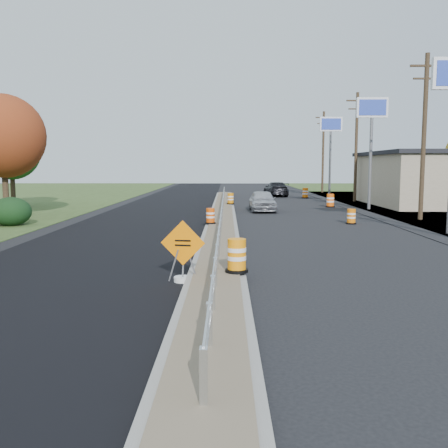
{
  "coord_description": "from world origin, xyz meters",
  "views": [
    {
      "loc": [
        0.28,
        -19.82,
        3.12
      ],
      "look_at": [
        0.18,
        -2.51,
        1.1
      ],
      "focal_mm": 40.0,
      "sensor_mm": 36.0,
      "label": 1
    }
  ],
  "objects_px": {
    "barrel_median_near": "(237,256)",
    "barrel_shoulder_mid": "(330,201)",
    "car_dark_far": "(276,189)",
    "barrel_median_far": "(231,199)",
    "car_silver": "(262,201)",
    "caution_sign": "(183,266)",
    "barrel_shoulder_near": "(351,217)",
    "barrel_median_mid": "(210,216)",
    "barrel_shoulder_far": "(305,193)"
  },
  "relations": [
    {
      "from": "barrel_median_mid",
      "to": "barrel_shoulder_far",
      "type": "xyz_separation_m",
      "value": [
        8.44,
        23.58,
        -0.13
      ]
    },
    {
      "from": "caution_sign",
      "to": "barrel_median_far",
      "type": "height_order",
      "value": "caution_sign"
    },
    {
      "from": "caution_sign",
      "to": "barrel_shoulder_near",
      "type": "xyz_separation_m",
      "value": [
        7.9,
        13.62,
        -0.04
      ]
    },
    {
      "from": "caution_sign",
      "to": "car_silver",
      "type": "bearing_deg",
      "value": 89.22
    },
    {
      "from": "barrel_median_far",
      "to": "car_silver",
      "type": "relative_size",
      "value": 0.2
    },
    {
      "from": "barrel_median_near",
      "to": "barrel_shoulder_near",
      "type": "xyz_separation_m",
      "value": [
        6.45,
        13.41,
        -0.28
      ]
    },
    {
      "from": "barrel_shoulder_mid",
      "to": "car_silver",
      "type": "relative_size",
      "value": 0.24
    },
    {
      "from": "barrel_median_mid",
      "to": "car_dark_far",
      "type": "relative_size",
      "value": 0.15
    },
    {
      "from": "barrel_shoulder_far",
      "to": "car_dark_far",
      "type": "relative_size",
      "value": 0.2
    },
    {
      "from": "barrel_median_near",
      "to": "barrel_shoulder_mid",
      "type": "xyz_separation_m",
      "value": [
        7.58,
        24.41,
        -0.19
      ]
    },
    {
      "from": "car_silver",
      "to": "car_dark_far",
      "type": "relative_size",
      "value": 0.84
    },
    {
      "from": "car_silver",
      "to": "car_dark_far",
      "type": "bearing_deg",
      "value": 80.08
    },
    {
      "from": "barrel_median_far",
      "to": "barrel_median_mid",
      "type": "bearing_deg",
      "value": -94.88
    },
    {
      "from": "caution_sign",
      "to": "barrel_shoulder_far",
      "type": "distance_m",
      "value": 36.4
    },
    {
      "from": "car_dark_far",
      "to": "barrel_median_mid",
      "type": "bearing_deg",
      "value": 74.32
    },
    {
      "from": "caution_sign",
      "to": "barrel_shoulder_far",
      "type": "bearing_deg",
      "value": 84.95
    },
    {
      "from": "car_dark_far",
      "to": "barrel_shoulder_mid",
      "type": "bearing_deg",
      "value": 98.2
    },
    {
      "from": "caution_sign",
      "to": "barrel_shoulder_mid",
      "type": "distance_m",
      "value": 26.22
    },
    {
      "from": "barrel_median_near",
      "to": "car_dark_far",
      "type": "distance_m",
      "value": 38.5
    },
    {
      "from": "barrel_median_far",
      "to": "barrel_shoulder_mid",
      "type": "height_order",
      "value": "barrel_median_far"
    },
    {
      "from": "barrel_shoulder_far",
      "to": "car_dark_far",
      "type": "height_order",
      "value": "car_dark_far"
    },
    {
      "from": "barrel_shoulder_near",
      "to": "car_silver",
      "type": "bearing_deg",
      "value": 119.21
    },
    {
      "from": "caution_sign",
      "to": "car_dark_far",
      "type": "distance_m",
      "value": 38.91
    },
    {
      "from": "barrel_median_near",
      "to": "barrel_median_mid",
      "type": "xyz_separation_m",
      "value": [
        -1.1,
        11.53,
        -0.07
      ]
    },
    {
      "from": "barrel_shoulder_near",
      "to": "barrel_shoulder_mid",
      "type": "relative_size",
      "value": 0.81
    },
    {
      "from": "caution_sign",
      "to": "barrel_median_mid",
      "type": "relative_size",
      "value": 2.15
    },
    {
      "from": "barrel_median_near",
      "to": "barrel_shoulder_near",
      "type": "bearing_deg",
      "value": 64.31
    },
    {
      "from": "barrel_median_far",
      "to": "car_dark_far",
      "type": "distance_m",
      "value": 14.59
    },
    {
      "from": "barrel_shoulder_mid",
      "to": "car_silver",
      "type": "height_order",
      "value": "car_silver"
    },
    {
      "from": "barrel_median_mid",
      "to": "barrel_shoulder_far",
      "type": "distance_m",
      "value": 25.05
    },
    {
      "from": "caution_sign",
      "to": "barrel_median_mid",
      "type": "bearing_deg",
      "value": 97.23
    },
    {
      "from": "car_dark_far",
      "to": "car_silver",
      "type": "bearing_deg",
      "value": 78.14
    },
    {
      "from": "barrel_shoulder_mid",
      "to": "barrel_shoulder_far",
      "type": "relative_size",
      "value": 1.01
    },
    {
      "from": "caution_sign",
      "to": "barrel_shoulder_near",
      "type": "relative_size",
      "value": 2.06
    },
    {
      "from": "barrel_median_far",
      "to": "car_silver",
      "type": "bearing_deg",
      "value": -57.09
    },
    {
      "from": "barrel_median_mid",
      "to": "car_silver",
      "type": "relative_size",
      "value": 0.18
    },
    {
      "from": "barrel_median_near",
      "to": "barrel_median_far",
      "type": "xyz_separation_m",
      "value": [
        -0.0,
        24.41,
        -0.04
      ]
    },
    {
      "from": "caution_sign",
      "to": "barrel_shoulder_far",
      "type": "height_order",
      "value": "caution_sign"
    },
    {
      "from": "car_silver",
      "to": "caution_sign",
      "type": "bearing_deg",
      "value": -100.97
    },
    {
      "from": "caution_sign",
      "to": "barrel_shoulder_far",
      "type": "relative_size",
      "value": 1.68
    },
    {
      "from": "barrel_shoulder_mid",
      "to": "barrel_median_near",
      "type": "bearing_deg",
      "value": -107.25
    },
    {
      "from": "barrel_median_near",
      "to": "barrel_shoulder_far",
      "type": "distance_m",
      "value": 35.87
    },
    {
      "from": "barrel_median_far",
      "to": "car_silver",
      "type": "distance_m",
      "value": 4.02
    },
    {
      "from": "barrel_shoulder_near",
      "to": "barrel_shoulder_mid",
      "type": "distance_m",
      "value": 11.06
    },
    {
      "from": "barrel_shoulder_far",
      "to": "car_silver",
      "type": "relative_size",
      "value": 0.23
    },
    {
      "from": "barrel_shoulder_far",
      "to": "barrel_shoulder_mid",
      "type": "bearing_deg",
      "value": -88.74
    },
    {
      "from": "barrel_median_near",
      "to": "barrel_median_far",
      "type": "bearing_deg",
      "value": 90.0
    },
    {
      "from": "car_dark_far",
      "to": "barrel_median_far",
      "type": "bearing_deg",
      "value": 67.6
    },
    {
      "from": "barrel_shoulder_far",
      "to": "car_dark_far",
      "type": "distance_m",
      "value": 4.01
    },
    {
      "from": "caution_sign",
      "to": "barrel_shoulder_near",
      "type": "height_order",
      "value": "caution_sign"
    }
  ]
}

